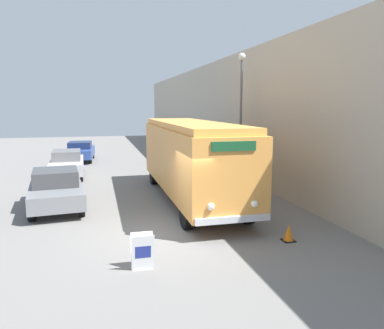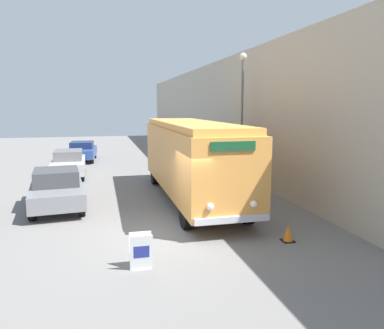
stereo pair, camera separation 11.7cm
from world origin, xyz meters
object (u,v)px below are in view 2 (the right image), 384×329
sign_board (141,252)px  parked_car_far (82,151)px  traffic_cone (288,233)px  streetlamp (242,101)px  parked_car_mid (69,163)px  vintage_bus (192,156)px  parked_car_near (57,189)px

sign_board → parked_car_far: (-2.21, 19.55, 0.29)m
traffic_cone → streetlamp: bearing=78.9°
sign_board → parked_car_mid: size_ratio=0.20×
streetlamp → parked_car_far: 13.98m
traffic_cone → parked_car_mid: bearing=119.9°
parked_car_mid → vintage_bus: bearing=-52.4°
parked_car_far → sign_board: bearing=-80.4°
streetlamp → parked_car_far: size_ratio=1.52×
streetlamp → parked_car_far: bearing=127.3°
parked_car_mid → parked_car_far: bearing=84.4°
vintage_bus → parked_car_near: bearing=-179.8°
sign_board → streetlamp: (5.98, 8.79, 3.78)m
streetlamp → sign_board: bearing=-124.3°
sign_board → parked_car_mid: 13.52m
parked_car_near → traffic_cone: (7.04, -5.52, -0.53)m
parked_car_mid → traffic_cone: parked_car_mid is taller
streetlamp → parked_car_mid: 10.33m
vintage_bus → parked_car_mid: (-5.52, 6.82, -1.11)m
vintage_bus → streetlamp: streetlamp is taller
parked_car_mid → traffic_cone: 14.27m
vintage_bus → parked_car_far: size_ratio=2.38×
parked_car_near → sign_board: bearing=-73.9°
streetlamp → traffic_cone: 8.98m
parked_car_near → traffic_cone: bearing=-44.1°
parked_car_mid → parked_car_far: parked_car_mid is taller
vintage_bus → streetlamp: size_ratio=1.57×
parked_car_near → parked_car_mid: (-0.08, 6.84, 0.00)m
streetlamp → traffic_cone: bearing=-101.1°
vintage_bus → parked_car_mid: vintage_bus is taller
traffic_cone → vintage_bus: bearing=106.1°
parked_car_near → streetlamp: bearing=9.5°
streetlamp → vintage_bus: bearing=-143.1°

